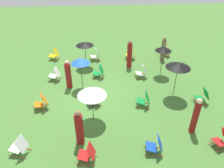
{
  "coord_description": "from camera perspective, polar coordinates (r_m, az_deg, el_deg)",
  "views": [
    {
      "loc": [
        10.04,
        0.46,
        7.04
      ],
      "look_at": [
        0.0,
        1.2,
        0.5
      ],
      "focal_mm": 35.16,
      "sensor_mm": 36.0,
      "label": 1
    }
  ],
  "objects": [
    {
      "name": "person_4",
      "position": [
        15.78,
        13.17,
        8.79
      ],
      "size": [
        0.35,
        0.35,
        1.67
      ],
      "rotation": [
        0.0,
        0.0,
        6.15
      ],
      "color": "#72664C",
      "rests_on": "ground"
    },
    {
      "name": "ground_plane",
      "position": [
        12.27,
        -5.6,
        -2.18
      ],
      "size": [
        40.0,
        40.0,
        0.0
      ],
      "primitive_type": "plane",
      "color": "#477A33"
    },
    {
      "name": "deckchair_1",
      "position": [
        8.66,
        -6.34,
        -17.6
      ],
      "size": [
        0.61,
        0.83,
        0.83
      ],
      "rotation": [
        0.0,
        0.0,
        -0.18
      ],
      "color": "olive",
      "rests_on": "ground"
    },
    {
      "name": "umbrella_1",
      "position": [
        9.59,
        -5.25,
        -2.28
      ],
      "size": [
        1.3,
        1.3,
        1.66
      ],
      "color": "black",
      "rests_on": "ground"
    },
    {
      "name": "deckchair_2",
      "position": [
        9.04,
        11.25,
        -15.38
      ],
      "size": [
        0.59,
        0.82,
        0.83
      ],
      "rotation": [
        0.0,
        0.0,
        -0.15
      ],
      "color": "olive",
      "rests_on": "ground"
    },
    {
      "name": "person_1",
      "position": [
        12.48,
        -11.29,
        2.29
      ],
      "size": [
        0.43,
        0.43,
        1.7
      ],
      "rotation": [
        0.0,
        0.0,
        1.16
      ],
      "color": "maroon",
      "rests_on": "ground"
    },
    {
      "name": "umbrella_0",
      "position": [
        11.92,
        -8.24,
        6.01
      ],
      "size": [
        1.02,
        1.02,
        1.85
      ],
      "color": "black",
      "rests_on": "ground"
    },
    {
      "name": "deckchair_9",
      "position": [
        16.1,
        -14.76,
        7.4
      ],
      "size": [
        0.59,
        0.82,
        0.83
      ],
      "rotation": [
        0.0,
        0.0,
        -0.15
      ],
      "color": "olive",
      "rests_on": "ground"
    },
    {
      "name": "deckchair_14",
      "position": [
        11.43,
        -17.85,
        -4.54
      ],
      "size": [
        0.68,
        0.87,
        0.83
      ],
      "rotation": [
        0.0,
        0.0,
        0.3
      ],
      "color": "olive",
      "rests_on": "ground"
    },
    {
      "name": "umbrella_3",
      "position": [
        14.31,
        -7.11,
        10.29
      ],
      "size": [
        1.14,
        1.14,
        1.68
      ],
      "color": "black",
      "rests_on": "ground"
    },
    {
      "name": "deckchair_3",
      "position": [
        15.73,
        4.97,
        7.79
      ],
      "size": [
        0.53,
        0.79,
        0.83
      ],
      "rotation": [
        0.0,
        0.0,
        -0.07
      ],
      "color": "olive",
      "rests_on": "ground"
    },
    {
      "name": "deckchair_12",
      "position": [
        13.54,
        7.77,
        3.17
      ],
      "size": [
        0.61,
        0.83,
        0.83
      ],
      "rotation": [
        0.0,
        0.0,
        0.18
      ],
      "color": "olive",
      "rests_on": "ground"
    },
    {
      "name": "umbrella_2",
      "position": [
        11.52,
        16.89,
        4.69
      ],
      "size": [
        1.25,
        1.25,
        1.98
      ],
      "color": "black",
      "rests_on": "ground"
    },
    {
      "name": "person_2",
      "position": [
        9.98,
        20.88,
        -7.82
      ],
      "size": [
        0.33,
        0.33,
        1.78
      ],
      "rotation": [
        0.0,
        0.0,
        6.03
      ],
      "color": "maroon",
      "rests_on": "ground"
    },
    {
      "name": "deckchair_6",
      "position": [
        9.54,
        -22.94,
        -14.76
      ],
      "size": [
        0.67,
        0.86,
        0.83
      ],
      "rotation": [
        0.0,
        0.0,
        -0.28
      ],
      "color": "olive",
      "rests_on": "ground"
    },
    {
      "name": "deckchair_10",
      "position": [
        11.17,
        8.34,
        -4.06
      ],
      "size": [
        0.64,
        0.85,
        0.83
      ],
      "rotation": [
        0.0,
        0.0,
        -0.24
      ],
      "color": "olive",
      "rests_on": "ground"
    },
    {
      "name": "deckchair_8",
      "position": [
        11.18,
        -4.62,
        -3.73
      ],
      "size": [
        0.69,
        0.87,
        0.83
      ],
      "rotation": [
        0.0,
        0.0,
        0.31
      ],
      "color": "olive",
      "rests_on": "ground"
    },
    {
      "name": "deckchair_7",
      "position": [
        16.59,
        13.91,
        8.3
      ],
      "size": [
        0.59,
        0.82,
        0.83
      ],
      "rotation": [
        0.0,
        0.0,
        -0.15
      ],
      "color": "olive",
      "rests_on": "ground"
    },
    {
      "name": "deckchair_0",
      "position": [
        13.56,
        -14.57,
        2.38
      ],
      "size": [
        0.57,
        0.82,
        0.83
      ],
      "rotation": [
        0.0,
        0.0,
        -0.14
      ],
      "color": "olive",
      "rests_on": "ground"
    },
    {
      "name": "deckchair_4",
      "position": [
        13.43,
        -3.37,
        3.16
      ],
      "size": [
        0.61,
        0.84,
        0.83
      ],
      "rotation": [
        0.0,
        0.0,
        -0.19
      ],
      "color": "olive",
      "rests_on": "ground"
    },
    {
      "name": "umbrella_4",
      "position": [
        13.5,
        13.26,
        8.94
      ],
      "size": [
        0.98,
        0.98,
        1.87
      ],
      "color": "black",
      "rests_on": "ground"
    },
    {
      "name": "deckchair_5",
      "position": [
        10.13,
        26.81,
        -12.69
      ],
      "size": [
        0.67,
        0.86,
        0.83
      ],
      "rotation": [
        0.0,
        0.0,
        0.28
      ],
      "color": "olive",
      "rests_on": "ground"
    },
    {
      "name": "person_3",
      "position": [
        9.02,
        -8.51,
        -11.32
      ],
      "size": [
        0.35,
        0.35,
        1.68
      ],
      "rotation": [
        0.0,
        0.0,
        1.59
      ],
      "color": "maroon",
      "rests_on": "ground"
    },
    {
      "name": "person_0",
      "position": [
        14.42,
        4.58,
        7.59
      ],
      "size": [
        0.43,
        0.43,
        1.85
      ],
      "rotation": [
        0.0,
        0.0,
        4.28
      ],
      "color": "maroon",
      "rests_on": "ground"
    },
    {
      "name": "deckchair_13",
      "position": [
        15.54,
        -4.24,
        7.49
      ],
      "size": [
        0.66,
        0.86,
        0.83
      ],
      "rotation": [
        0.0,
        0.0,
        0.26
      ],
      "color": "olive",
      "rests_on": "ground"
    },
    {
      "name": "deckchair_11",
      "position": [
        12.2,
        22.49,
        -3.01
      ],
      "size": [
        0.51,
        0.78,
        0.83
      ],
      "rotation": [
        0.0,
        0.0,
        0.04
      ],
      "color": "olive",
      "rests_on": "ground"
    }
  ]
}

